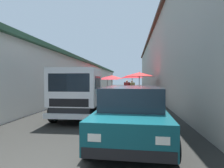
# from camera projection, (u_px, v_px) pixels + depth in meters

# --- Properties ---
(ground) EXTENTS (90.00, 90.00, 0.00)m
(ground) POSITION_uv_depth(u_px,v_px,m) (118.00, 98.00, 16.51)
(ground) COLOR #282826
(building_left_whitewash) EXTENTS (49.80, 7.50, 3.63)m
(building_left_whitewash) POSITION_uv_depth(u_px,v_px,m) (54.00, 78.00, 19.49)
(building_left_whitewash) COLOR silver
(building_left_whitewash) RESTS_ON ground
(building_right_concrete) EXTENTS (49.80, 7.50, 6.94)m
(building_right_concrete) POSITION_uv_depth(u_px,v_px,m) (191.00, 61.00, 17.88)
(building_right_concrete) COLOR #A39E93
(building_right_concrete) RESTS_ON ground
(fruit_stall_near_left) EXTENTS (2.90, 2.90, 2.27)m
(fruit_stall_near_left) POSITION_uv_depth(u_px,v_px,m) (112.00, 79.00, 22.61)
(fruit_stall_near_left) COLOR #9E9EA3
(fruit_stall_near_left) RESTS_ON ground
(fruit_stall_mid_lane) EXTENTS (2.46, 2.46, 2.35)m
(fruit_stall_mid_lane) POSITION_uv_depth(u_px,v_px,m) (140.00, 79.00, 15.27)
(fruit_stall_mid_lane) COLOR #9E9EA3
(fruit_stall_mid_lane) RESTS_ON ground
(fruit_stall_near_right) EXTENTS (2.61, 2.61, 2.09)m
(fruit_stall_near_right) POSITION_uv_depth(u_px,v_px,m) (107.00, 80.00, 19.60)
(fruit_stall_near_right) COLOR #9E9EA3
(fruit_stall_near_right) RESTS_ON ground
(fruit_stall_far_right) EXTENTS (2.19, 2.19, 2.25)m
(fruit_stall_far_right) POSITION_uv_depth(u_px,v_px,m) (132.00, 79.00, 17.59)
(fruit_stall_far_right) COLOR #9E9EA3
(fruit_stall_far_right) RESTS_ON ground
(hatchback_car) EXTENTS (3.96, 2.02, 1.45)m
(hatchback_car) POSITION_uv_depth(u_px,v_px,m) (132.00, 113.00, 5.12)
(hatchback_car) COLOR #0F4C56
(hatchback_car) RESTS_ON ground
(delivery_truck) EXTENTS (4.93, 1.99, 2.08)m
(delivery_truck) POSITION_uv_depth(u_px,v_px,m) (80.00, 94.00, 7.77)
(delivery_truck) COLOR black
(delivery_truck) RESTS_ON ground
(vendor_by_crates) EXTENTS (0.23, 0.64, 1.61)m
(vendor_by_crates) POSITION_uv_depth(u_px,v_px,m) (127.00, 87.00, 19.66)
(vendor_by_crates) COLOR navy
(vendor_by_crates) RESTS_ON ground
(vendor_in_shade) EXTENTS (0.30, 0.62, 1.58)m
(vendor_in_shade) POSITION_uv_depth(u_px,v_px,m) (132.00, 87.00, 19.69)
(vendor_in_shade) COLOR #232328
(vendor_in_shade) RESTS_ON ground
(parked_scooter) EXTENTS (1.69, 0.37, 1.14)m
(parked_scooter) POSITION_uv_depth(u_px,v_px,m) (142.00, 98.00, 12.50)
(parked_scooter) COLOR black
(parked_scooter) RESTS_ON ground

